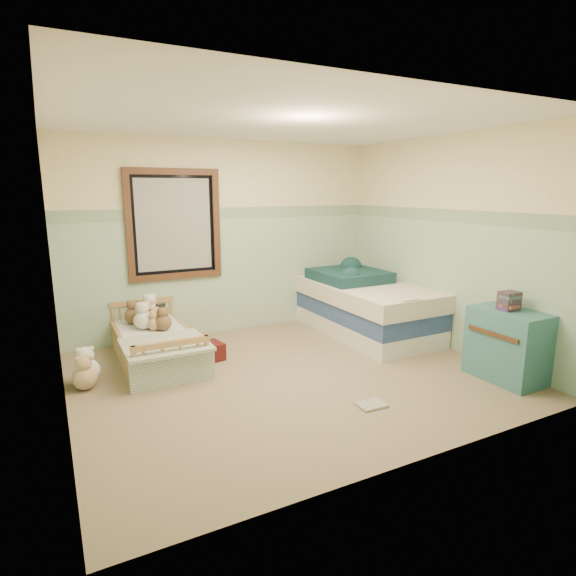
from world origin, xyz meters
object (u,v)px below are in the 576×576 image
toddler_bed_frame (157,352)px  twin_bed_frame (364,324)px  plush_floor_tan (85,378)px  plush_floor_cream (87,371)px  dresser (507,345)px  red_pillow (208,352)px  floor_book (371,405)px

toddler_bed_frame → twin_bed_frame: twin_bed_frame is taller
plush_floor_tan → twin_bed_frame: size_ratio=0.11×
toddler_bed_frame → plush_floor_cream: plush_floor_cream is taller
toddler_bed_frame → twin_bed_frame: (2.69, -0.20, 0.01)m
plush_floor_tan → twin_bed_frame: (3.47, 0.27, -0.00)m
plush_floor_cream → twin_bed_frame: plush_floor_cream is taller
plush_floor_tan → dresser: size_ratio=0.32×
plush_floor_cream → plush_floor_tan: size_ratio=1.13×
red_pillow → floor_book: red_pillow is taller
plush_floor_cream → dresser: 4.18m
red_pillow → dresser: bearing=-37.1°
dresser → floor_book: (-1.57, 0.13, -0.34)m
twin_bed_frame → floor_book: twin_bed_frame is taller
dresser → red_pillow: dresser is taller
twin_bed_frame → floor_book: bearing=-124.7°
twin_bed_frame → dresser: bearing=-80.7°
floor_book → dresser: bearing=-2.6°
toddler_bed_frame → floor_book: toddler_bed_frame is taller
plush_floor_cream → dresser: (3.76, -1.81, 0.23)m
twin_bed_frame → floor_book: 2.20m
plush_floor_cream → dresser: bearing=-25.7°
toddler_bed_frame → twin_bed_frame: 2.70m
plush_floor_tan → floor_book: size_ratio=0.90×
twin_bed_frame → dresser: size_ratio=2.88×
floor_book → red_pillow: bearing=119.7°
toddler_bed_frame → red_pillow: 0.58m
toddler_bed_frame → plush_floor_tan: bearing=-148.9°
toddler_bed_frame → plush_floor_tan: 0.90m
plush_floor_tan → floor_book: bearing=-34.9°
plush_floor_tan → floor_book: (2.21, -1.54, -0.10)m
plush_floor_cream → floor_book: bearing=-37.5°
toddler_bed_frame → dresser: size_ratio=2.15×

